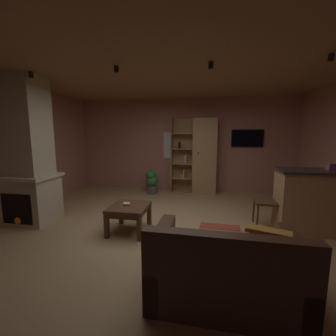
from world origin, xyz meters
TOP-DOWN VIEW (x-y plane):
  - floor at (0.00, 0.00)m, footprint 6.27×5.98m
  - wall_back at (0.00, 3.02)m, footprint 6.39×0.06m
  - wall_left at (-3.17, 0.00)m, footprint 0.06×5.98m
  - ceiling at (0.00, 0.00)m, footprint 6.27×5.98m
  - window_pane_back at (-0.30, 2.99)m, footprint 0.60×0.01m
  - stone_fireplace at (-2.59, 0.00)m, footprint 0.93×0.78m
  - bookshelf_cabinet at (0.54, 2.75)m, footprint 1.26×0.41m
  - kitchen_bar_counter at (2.69, 0.45)m, footprint 1.56×0.65m
  - tissue_box at (2.72, 0.47)m, footprint 0.13×0.13m
  - leather_couch at (0.92, -1.48)m, footprint 1.49×0.93m
  - coffee_table at (-0.58, -0.11)m, footprint 0.62×0.69m
  - table_book_0 at (-0.61, -0.10)m, footprint 0.12×0.10m
  - table_book_1 at (-0.63, -0.10)m, footprint 0.11×0.11m
  - dining_chair at (1.86, 0.54)m, footprint 0.42×0.42m
  - potted_floor_plant at (-0.84, 2.46)m, footprint 0.35×0.34m
  - wall_mounted_tv at (1.77, 2.96)m, footprint 0.86×0.06m
  - track_light_spot_0 at (-2.14, -0.25)m, footprint 0.07×0.07m
  - track_light_spot_1 at (-0.66, -0.29)m, footprint 0.07×0.07m
  - track_light_spot_2 at (0.73, -0.23)m, footprint 0.07×0.07m
  - track_light_spot_3 at (2.22, -0.30)m, footprint 0.07×0.07m

SIDE VIEW (x-z plane):
  - floor at x=0.00m, z-range -0.02..0.00m
  - leather_couch at x=0.92m, z-range -0.12..0.72m
  - potted_floor_plant at x=-0.84m, z-range 0.01..0.69m
  - coffee_table at x=-0.58m, z-range 0.14..0.60m
  - table_book_0 at x=-0.61m, z-range 0.46..0.48m
  - table_book_1 at x=-0.63m, z-range 0.48..0.50m
  - dining_chair at x=1.86m, z-range 0.07..0.99m
  - kitchen_bar_counter at x=2.69m, z-range 0.00..1.08m
  - bookshelf_cabinet at x=0.54m, z-range -0.01..2.09m
  - tissue_box at x=2.72m, z-range 1.08..1.19m
  - stone_fireplace at x=-2.59m, z-range -0.13..2.56m
  - wall_back at x=0.00m, z-range 0.00..2.69m
  - wall_left at x=-3.17m, z-range 0.00..2.69m
  - window_pane_back at x=-0.30m, z-range 0.97..1.73m
  - wall_mounted_tv at x=1.77m, z-range 1.31..1.79m
  - track_light_spot_0 at x=-2.14m, z-range 2.58..2.67m
  - track_light_spot_1 at x=-0.66m, z-range 2.58..2.67m
  - track_light_spot_2 at x=0.73m, z-range 2.58..2.67m
  - track_light_spot_3 at x=2.22m, z-range 2.58..2.67m
  - ceiling at x=0.00m, z-range 2.69..2.71m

